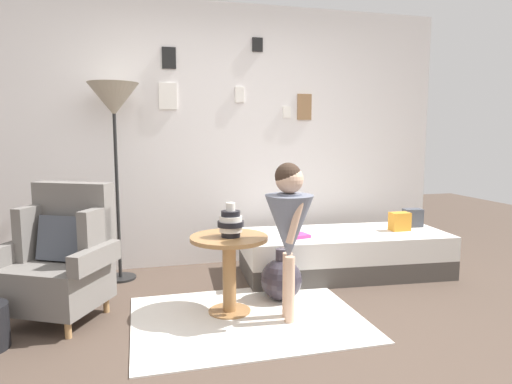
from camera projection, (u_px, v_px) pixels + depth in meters
ground_plane at (271, 344)px, 2.87m from camera, size 12.00×12.00×0.00m
gallery_wall at (217, 136)px, 4.57m from camera, size 4.80×0.12×2.60m
rug at (247, 318)px, 3.25m from camera, size 1.62×1.24×0.01m
armchair at (62, 258)px, 3.23m from camera, size 0.90×0.82×0.97m
daybed at (344, 253)px, 4.30m from camera, size 1.96×0.95×0.40m
pillow_head at (413, 218)px, 4.53m from camera, size 0.19×0.14×0.18m
pillow_mid at (400, 221)px, 4.34m from camera, size 0.18×0.12×0.18m
side_table at (229, 258)px, 3.32m from camera, size 0.57×0.57×0.58m
vase_striped at (231, 223)px, 3.26m from camera, size 0.19×0.19×0.25m
floor_lamp at (114, 107)px, 3.96m from camera, size 0.44×0.44×1.77m
person_child at (289, 221)px, 3.14m from camera, size 0.34×0.34×1.13m
book_on_daybed at (296, 236)px, 4.05m from camera, size 0.25×0.20×0.03m
demijohn_near at (281, 279)px, 3.61m from camera, size 0.33×0.33×0.42m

